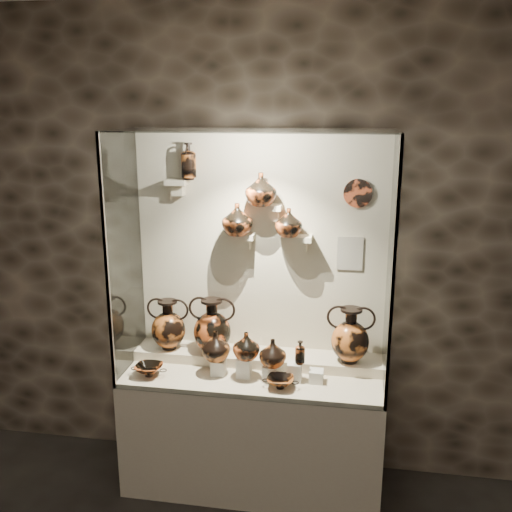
{
  "coord_description": "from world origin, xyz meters",
  "views": [
    {
      "loc": [
        0.59,
        -1.2,
        2.53
      ],
      "look_at": [
        0.01,
        2.25,
        1.61
      ],
      "focal_mm": 40.0,
      "sensor_mm": 36.0,
      "label": 1
    }
  ],
  "objects": [
    {
      "name": "glass_right",
      "position": [
        0.85,
        2.18,
        1.6
      ],
      "size": [
        0.01,
        0.6,
        1.6
      ],
      "primitive_type": "cube",
      "color": "white",
      "rests_on": "plinth"
    },
    {
      "name": "rear_tier",
      "position": [
        0.0,
        2.35,
        0.85
      ],
      "size": [
        1.7,
        0.25,
        0.1
      ],
      "primitive_type": "cube",
      "color": "beige",
      "rests_on": "plinth"
    },
    {
      "name": "frame_post_right",
      "position": [
        0.84,
        1.89,
        1.6
      ],
      "size": [
        0.02,
        0.02,
        1.6
      ],
      "primitive_type": "cube",
      "color": "gray",
      "rests_on": "plinth"
    },
    {
      "name": "plinth",
      "position": [
        0.0,
        2.18,
        0.4
      ],
      "size": [
        1.7,
        0.6,
        0.8
      ],
      "primitive_type": "cube",
      "color": "beige",
      "rests_on": "floor"
    },
    {
      "name": "wall_back",
      "position": [
        0.0,
        2.5,
        1.6
      ],
      "size": [
        5.0,
        0.02,
        3.2
      ],
      "primitive_type": "cube",
      "color": "black",
      "rests_on": "ground"
    },
    {
      "name": "pedestal_b",
      "position": [
        -0.05,
        2.13,
        0.9
      ],
      "size": [
        0.09,
        0.09,
        0.13
      ],
      "primitive_type": "cube",
      "color": "silver",
      "rests_on": "front_tier"
    },
    {
      "name": "glass_front",
      "position": [
        0.0,
        1.88,
        1.6
      ],
      "size": [
        1.7,
        0.01,
        1.6
      ],
      "primitive_type": "cube",
      "color": "white",
      "rests_on": "plinth"
    },
    {
      "name": "lekythos_small",
      "position": [
        0.31,
        2.12,
        1.04
      ],
      "size": [
        0.09,
        0.09,
        0.17
      ],
      "primitive_type": null,
      "rotation": [
        0.0,
        0.0,
        0.22
      ],
      "color": "#B64E20",
      "rests_on": "pedestal_d"
    },
    {
      "name": "jug_c",
      "position": [
        0.14,
        2.13,
        1.01
      ],
      "size": [
        0.21,
        0.21,
        0.18
      ],
      "primitive_type": "imported",
      "rotation": [
        0.0,
        0.0,
        -0.25
      ],
      "color": "#AB5620",
      "rests_on": "pedestal_c"
    },
    {
      "name": "lekythos_tall",
      "position": [
        -0.46,
        2.42,
        2.2
      ],
      "size": [
        0.13,
        0.13,
        0.27
      ],
      "primitive_type": null,
      "rotation": [
        0.0,
        0.0,
        -0.27
      ],
      "color": "#AB5620",
      "rests_on": "bracket_ul"
    },
    {
      "name": "pedestal_c",
      "position": [
        0.12,
        2.13,
        0.88
      ],
      "size": [
        0.09,
        0.09,
        0.09
      ],
      "primitive_type": "cube",
      "color": "silver",
      "rests_on": "front_tier"
    },
    {
      "name": "amphora_right",
      "position": [
        0.62,
        2.32,
        1.09
      ],
      "size": [
        0.38,
        0.38,
        0.37
      ],
      "primitive_type": null,
      "rotation": [
        0.0,
        0.0,
        -0.35
      ],
      "color": "#AB5620",
      "rests_on": "rear_tier"
    },
    {
      "name": "kylix_left",
      "position": [
        -0.66,
        2.03,
        0.88
      ],
      "size": [
        0.29,
        0.27,
        0.09
      ],
      "primitive_type": null,
      "rotation": [
        0.0,
        0.0,
        -0.4
      ],
      "color": "#B64E20",
      "rests_on": "front_tier"
    },
    {
      "name": "glass_left",
      "position": [
        -0.85,
        2.18,
        1.6
      ],
      "size": [
        0.01,
        0.6,
        1.6
      ],
      "primitive_type": "cube",
      "color": "white",
      "rests_on": "plinth"
    },
    {
      "name": "bracket_cc",
      "position": [
        0.28,
        2.42,
        1.7
      ],
      "size": [
        0.14,
        0.12,
        0.04
      ],
      "primitive_type": "cube",
      "color": "beige",
      "rests_on": "back_panel"
    },
    {
      "name": "bracket_ca",
      "position": [
        -0.1,
        2.42,
        1.7
      ],
      "size": [
        0.14,
        0.12,
        0.04
      ],
      "primitive_type": "cube",
      "color": "beige",
      "rests_on": "back_panel"
    },
    {
      "name": "info_placard",
      "position": [
        0.6,
        2.47,
        1.6
      ],
      "size": [
        0.17,
        0.01,
        0.23
      ],
      "primitive_type": "cube",
      "color": "beige",
      "rests_on": "back_panel"
    },
    {
      "name": "ovoid_vase_b",
      "position": [
        0.02,
        2.37,
        2.02
      ],
      "size": [
        0.22,
        0.22,
        0.21
      ],
      "primitive_type": "imported",
      "rotation": [
        0.0,
        0.0,
        0.09
      ],
      "color": "#B64E20",
      "rests_on": "bracket_cb"
    },
    {
      "name": "pedestal_d",
      "position": [
        0.28,
        2.13,
        0.89
      ],
      "size": [
        0.09,
        0.09,
        0.12
      ],
      "primitive_type": "cube",
      "color": "silver",
      "rests_on": "front_tier"
    },
    {
      "name": "frame_post_left",
      "position": [
        -0.84,
        1.89,
        1.6
      ],
      "size": [
        0.02,
        0.02,
        1.6
      ],
      "primitive_type": "cube",
      "color": "gray",
      "rests_on": "plinth"
    },
    {
      "name": "ovoid_vase_c",
      "position": [
        0.2,
        2.38,
        1.81
      ],
      "size": [
        0.19,
        0.19,
        0.19
      ],
      "primitive_type": "imported",
      "rotation": [
        0.0,
        0.0,
        0.07
      ],
      "color": "#B64E20",
      "rests_on": "bracket_cc"
    },
    {
      "name": "bracket_ul",
      "position": [
        -0.55,
        2.42,
        2.05
      ],
      "size": [
        0.14,
        0.12,
        0.04
      ],
      "primitive_type": "cube",
      "color": "beige",
      "rests_on": "back_panel"
    },
    {
      "name": "amphora_mid",
      "position": [
        -0.3,
        2.32,
        1.09
      ],
      "size": [
        0.39,
        0.39,
        0.38
      ],
      "primitive_type": null,
      "rotation": [
        0.0,
        0.0,
        -0.33
      ],
      "color": "#B64E20",
      "rests_on": "rear_tier"
    },
    {
      "name": "jug_a",
      "position": [
        -0.24,
        2.13,
        1.03
      ],
      "size": [
        0.24,
        0.24,
        0.2
      ],
      "primitive_type": "imported",
      "rotation": [
        0.0,
        0.0,
        -0.34
      ],
      "color": "#AB5620",
      "rests_on": "pedestal_a"
    },
    {
      "name": "back_panel",
      "position": [
        0.0,
        2.5,
        1.6
      ],
      "size": [
        1.7,
        0.03,
        1.6
      ],
      "primitive_type": "cube",
      "color": "beige",
      "rests_on": "plinth"
    },
    {
      "name": "pedestal_e",
      "position": [
        0.42,
        2.13,
        0.87
      ],
      "size": [
        0.09,
        0.09,
        0.08
      ],
      "primitive_type": "cube",
      "color": "silver",
      "rests_on": "front_tier"
    },
    {
      "name": "wall_plate",
      "position": [
        0.63,
        2.47,
        2.0
      ],
      "size": [
        0.18,
        0.02,
        0.18
      ],
      "primitive_type": "cylinder",
      "rotation": [
        1.57,
        0.0,
        0.0
      ],
      "color": "#BF4B25",
      "rests_on": "back_panel"
    },
    {
      "name": "pedestal_a",
      "position": [
        -0.22,
        2.13,
        0.88
      ],
      "size": [
        0.09,
        0.09,
        0.1
      ],
      "primitive_type": "cube",
      "color": "silver",
      "rests_on": "front_tier"
    },
    {
      "name": "jug_b",
      "position": [
        -0.03,
        2.12,
        1.05
      ],
      "size": [
        0.19,
        0.19,
        0.18
      ],
      "primitive_type": "imported",
      "rotation": [
        0.0,
        0.0,
        0.1
      ],
      "color": "#B64E20",
      "rests_on": "pedestal_b"
    },
    {
      "name": "bracket_cb",
      "position": [
        0.1,
        2.42,
        1.9
      ],
      "size": [
        0.1,
        0.12,
        0.04
      ],
      "primitive_type": "cube",
      "color": "beige",
      "rests_on": "back_panel"
    },
    {
      "name": "glass_top",
      "position": [
        0.0,
        2.18,
        2.4
      ],
      "size": [
        1.7,
        0.6,
        0.01
      ],
      "primitive_type": "cube",
      "color": "white",
      "rests_on": "back_panel"
    },
    {
      "name": "front_tier",
      "position": [
        0.0,
        2.18,
        0.82
      ],
      "size": [
        1.68,
        0.58,
        0.03
      ],
      "primitive_type": "cube",
      "color": "beige",
      "rests_on": "plinth"
    },
    {
      "name": "ovoid_vase_a",
      "position": [
        -0.13,
        2.37,
        1.82
      ],
      "size": [
        0.22,
        0.22,
        0.21
      ],
      "primitive_type": "imported",
      "rotation": [
        0.0,
        0.0,
        -0.1
      ],
      "color": "#B64E20",
      "rests_on": "bracket_ca"
    },
    {
      "name": "kylix_right",
      "position": [
        0.2,
        2.01,
        0.87
      ],
      "size": [
        0.24,
        0.22,
        0.09
      ],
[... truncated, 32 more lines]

